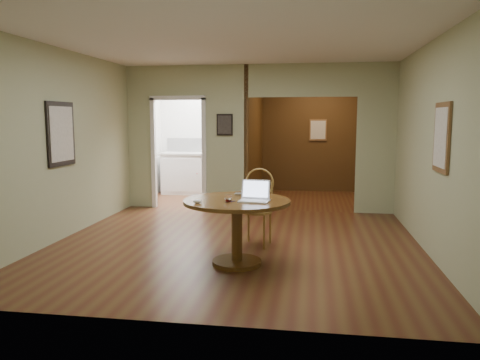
# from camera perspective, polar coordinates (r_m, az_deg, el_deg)

# --- Properties ---
(floor) EXTENTS (5.00, 5.00, 0.00)m
(floor) POSITION_cam_1_polar(r_m,az_deg,el_deg) (6.45, -0.63, -7.91)
(floor) COLOR #4B2215
(floor) RESTS_ON ground
(room_shell) EXTENTS (5.20, 7.50, 5.00)m
(room_shell) POSITION_cam_1_polar(r_m,az_deg,el_deg) (9.36, -0.38, 4.89)
(room_shell) COLOR silver
(room_shell) RESTS_ON ground
(dining_table) EXTENTS (1.25, 1.25, 0.78)m
(dining_table) POSITION_cam_1_polar(r_m,az_deg,el_deg) (5.48, -0.39, -4.48)
(dining_table) COLOR brown
(dining_table) RESTS_ON ground
(chair) EXTENTS (0.51, 0.51, 1.04)m
(chair) POSITION_cam_1_polar(r_m,az_deg,el_deg) (6.37, 2.15, -2.76)
(chair) COLOR olive
(chair) RESTS_ON ground
(open_laptop) EXTENTS (0.36, 0.32, 0.24)m
(open_laptop) POSITION_cam_1_polar(r_m,az_deg,el_deg) (5.35, 1.82, -1.88)
(open_laptop) COLOR white
(open_laptop) RESTS_ON dining_table
(closed_laptop) EXTENTS (0.30, 0.19, 0.02)m
(closed_laptop) POSITION_cam_1_polar(r_m,az_deg,el_deg) (5.71, 0.75, -1.81)
(closed_laptop) COLOR #A6A7AB
(closed_laptop) RESTS_ON dining_table
(mouse) EXTENTS (0.11, 0.08, 0.04)m
(mouse) POSITION_cam_1_polar(r_m,az_deg,el_deg) (5.21, -5.21, -2.63)
(mouse) COLOR white
(mouse) RESTS_ON dining_table
(wine_glass) EXTENTS (0.08, 0.08, 0.09)m
(wine_glass) POSITION_cam_1_polar(r_m,az_deg,el_deg) (5.27, -1.42, -2.25)
(wine_glass) COLOR white
(wine_glass) RESTS_ON dining_table
(pen) EXTENTS (0.11, 0.08, 0.01)m
(pen) POSITION_cam_1_polar(r_m,az_deg,el_deg) (5.30, -1.19, -2.63)
(pen) COLOR #0F0D61
(pen) RESTS_ON dining_table
(kitchen_cabinet) EXTENTS (2.06, 0.60, 0.94)m
(kitchen_cabinet) POSITION_cam_1_polar(r_m,az_deg,el_deg) (10.68, -4.11, 0.81)
(kitchen_cabinet) COLOR white
(kitchen_cabinet) RESTS_ON ground
(grocery_bag) EXTENTS (0.37, 0.34, 0.30)m
(grocery_bag) POSITION_cam_1_polar(r_m,az_deg,el_deg) (10.51, -1.23, 4.09)
(grocery_bag) COLOR beige
(grocery_bag) RESTS_ON kitchen_cabinet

